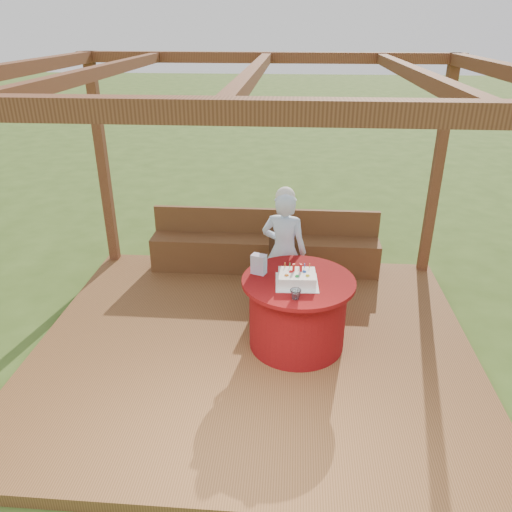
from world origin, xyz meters
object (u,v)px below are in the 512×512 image
at_px(chair, 284,255).
at_px(gift_bag, 259,264).
at_px(birthday_cake, 297,278).
at_px(bench, 265,251).
at_px(elderly_woman, 284,249).
at_px(table, 297,312).
at_px(drinking_glass, 296,294).

relative_size(chair, gift_bag, 4.10).
bearing_deg(gift_bag, birthday_cake, -4.04).
relative_size(bench, elderly_woman, 2.06).
height_order(elderly_woman, birthday_cake, elderly_woman).
relative_size(table, birthday_cake, 2.65).
xyz_separation_m(birthday_cake, drinking_glass, (-0.01, -0.31, -0.01)).
relative_size(chair, birthday_cake, 1.97).
distance_m(chair, birthday_cake, 1.33).
bearing_deg(chair, gift_bag, -101.84).
bearing_deg(elderly_woman, gift_bag, -110.05).
height_order(chair, gift_bag, gift_bag).
xyz_separation_m(elderly_woman, drinking_glass, (0.13, -1.13, 0.07)).
height_order(gift_bag, drinking_glass, gift_bag).
distance_m(elderly_woman, drinking_glass, 1.14).
height_order(birthday_cake, gift_bag, gift_bag).
distance_m(table, chair, 1.22).
bearing_deg(birthday_cake, elderly_woman, 100.03).
bearing_deg(chair, table, -81.98).
distance_m(bench, birthday_cake, 1.90).
height_order(chair, birthday_cake, birthday_cake).
bearing_deg(chair, bench, 118.15).
relative_size(chair, drinking_glass, 8.15).
bearing_deg(table, elderly_woman, 102.27).
bearing_deg(table, chair, 98.02).
bearing_deg(elderly_woman, drinking_glass, -83.22).
bearing_deg(elderly_woman, bench, 106.07).
height_order(chair, elderly_woman, elderly_woman).
distance_m(elderly_woman, gift_bag, 0.70).
bearing_deg(bench, elderly_woman, -73.93).
height_order(chair, drinking_glass, drinking_glass).
bearing_deg(gift_bag, bench, 111.99).
xyz_separation_m(chair, drinking_glass, (0.14, -1.58, 0.35)).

